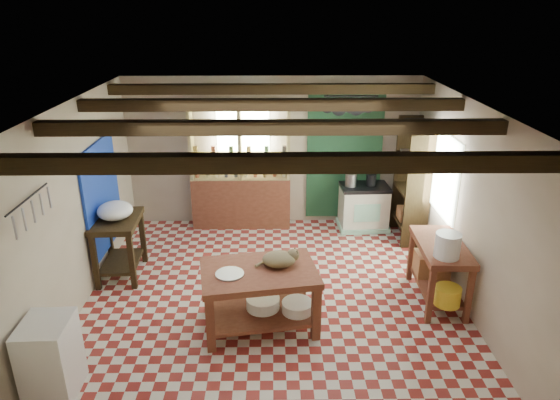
{
  "coord_description": "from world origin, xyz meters",
  "views": [
    {
      "loc": [
        0.01,
        -5.86,
        3.72
      ],
      "look_at": [
        0.1,
        0.3,
        1.27
      ],
      "focal_mm": 32.0,
      "sensor_mm": 36.0,
      "label": 1
    }
  ],
  "objects_px": {
    "white_cabinet": "(51,358)",
    "cat": "(279,259)",
    "work_table": "(259,298)",
    "right_counter": "(438,272)",
    "prep_table": "(120,247)",
    "stove": "(364,207)"
  },
  "relations": [
    {
      "from": "white_cabinet",
      "to": "cat",
      "type": "height_order",
      "value": "cat"
    },
    {
      "from": "work_table",
      "to": "right_counter",
      "type": "distance_m",
      "value": 2.41
    },
    {
      "from": "white_cabinet",
      "to": "right_counter",
      "type": "xyz_separation_m",
      "value": [
        4.4,
        1.65,
        -0.0
      ]
    },
    {
      "from": "work_table",
      "to": "cat",
      "type": "bearing_deg",
      "value": 11.31
    },
    {
      "from": "right_counter",
      "to": "work_table",
      "type": "bearing_deg",
      "value": -165.23
    },
    {
      "from": "prep_table",
      "to": "cat",
      "type": "height_order",
      "value": "cat"
    },
    {
      "from": "white_cabinet",
      "to": "right_counter",
      "type": "distance_m",
      "value": 4.7
    },
    {
      "from": "cat",
      "to": "work_table",
      "type": "bearing_deg",
      "value": -178.69
    },
    {
      "from": "prep_table",
      "to": "right_counter",
      "type": "bearing_deg",
      "value": -11.96
    },
    {
      "from": "work_table",
      "to": "right_counter",
      "type": "height_order",
      "value": "right_counter"
    },
    {
      "from": "work_table",
      "to": "prep_table",
      "type": "distance_m",
      "value": 2.39
    },
    {
      "from": "work_table",
      "to": "cat",
      "type": "relative_size",
      "value": 3.4
    },
    {
      "from": "right_counter",
      "to": "white_cabinet",
      "type": "bearing_deg",
      "value": -157.59
    },
    {
      "from": "right_counter",
      "to": "cat",
      "type": "relative_size",
      "value": 2.89
    },
    {
      "from": "stove",
      "to": "cat",
      "type": "height_order",
      "value": "cat"
    },
    {
      "from": "cat",
      "to": "prep_table",
      "type": "bearing_deg",
      "value": 133.48
    },
    {
      "from": "right_counter",
      "to": "cat",
      "type": "bearing_deg",
      "value": -166.15
    },
    {
      "from": "right_counter",
      "to": "cat",
      "type": "distance_m",
      "value": 2.2
    },
    {
      "from": "stove",
      "to": "cat",
      "type": "distance_m",
      "value": 3.16
    },
    {
      "from": "white_cabinet",
      "to": "prep_table",
      "type": "bearing_deg",
      "value": 87.7
    },
    {
      "from": "white_cabinet",
      "to": "work_table",
      "type": "bearing_deg",
      "value": 26.63
    },
    {
      "from": "stove",
      "to": "prep_table",
      "type": "distance_m",
      "value": 4.1
    }
  ]
}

